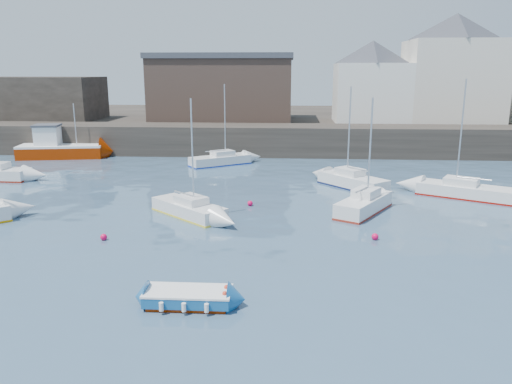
# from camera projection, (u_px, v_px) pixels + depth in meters

# --- Properties ---
(water) EXTENTS (220.00, 220.00, 0.00)m
(water) POSITION_uv_depth(u_px,v_px,m) (234.00, 309.00, 18.21)
(water) COLOR #2D4760
(water) RESTS_ON ground
(quay_wall) EXTENTS (90.00, 5.00, 3.00)m
(quay_wall) POSITION_uv_depth(u_px,v_px,m) (271.00, 140.00, 51.79)
(quay_wall) COLOR #28231E
(quay_wall) RESTS_ON ground
(land_strip) EXTENTS (90.00, 32.00, 2.80)m
(land_strip) POSITION_uv_depth(u_px,v_px,m) (276.00, 123.00, 69.26)
(land_strip) COLOR #28231E
(land_strip) RESTS_ON ground
(bldg_east_a) EXTENTS (13.36, 13.36, 11.80)m
(bldg_east_a) POSITION_uv_depth(u_px,v_px,m) (453.00, 68.00, 55.53)
(bldg_east_a) COLOR beige
(bldg_east_a) RESTS_ON land_strip
(bldg_east_d) EXTENTS (11.14, 11.14, 8.95)m
(bldg_east_d) POSITION_uv_depth(u_px,v_px,m) (371.00, 81.00, 55.98)
(bldg_east_d) COLOR white
(bldg_east_d) RESTS_ON land_strip
(warehouse) EXTENTS (16.40, 10.40, 7.60)m
(warehouse) POSITION_uv_depth(u_px,v_px,m) (223.00, 87.00, 58.73)
(warehouse) COLOR #3D2D26
(warehouse) RESTS_ON land_strip
(bldg_west) EXTENTS (14.00, 8.00, 5.00)m
(bldg_west) POSITION_uv_depth(u_px,v_px,m) (39.00, 98.00, 59.53)
(bldg_west) COLOR #353028
(bldg_west) RESTS_ON land_strip
(blue_dinghy) EXTENTS (3.23, 1.73, 0.61)m
(blue_dinghy) POSITION_uv_depth(u_px,v_px,m) (188.00, 297.00, 18.41)
(blue_dinghy) COLOR #8B2301
(blue_dinghy) RESTS_ON ground
(fishing_boat) EXTENTS (8.51, 4.45, 5.36)m
(fishing_boat) POSITION_uv_depth(u_px,v_px,m) (59.00, 147.00, 49.85)
(fishing_boat) COLOR #8B2301
(fishing_boat) RESTS_ON ground
(sailboat_b) EXTENTS (5.18, 4.93, 6.98)m
(sailboat_b) POSITION_uv_depth(u_px,v_px,m) (189.00, 208.00, 29.88)
(sailboat_b) COLOR silver
(sailboat_b) RESTS_ON ground
(sailboat_c) EXTENTS (4.15, 5.39, 6.94)m
(sailboat_c) POSITION_uv_depth(u_px,v_px,m) (364.00, 204.00, 30.59)
(sailboat_c) COLOR silver
(sailboat_c) RESTS_ON ground
(sailboat_d) EXTENTS (6.44, 4.77, 7.97)m
(sailboat_d) POSITION_uv_depth(u_px,v_px,m) (464.00, 190.00, 34.25)
(sailboat_d) COLOR silver
(sailboat_d) RESTS_ON ground
(sailboat_f) EXTENTS (5.06, 5.51, 7.39)m
(sailboat_f) POSITION_uv_depth(u_px,v_px,m) (352.00, 181.00, 37.09)
(sailboat_f) COLOR silver
(sailboat_f) RESTS_ON ground
(sailboat_h) EXTENTS (5.72, 4.75, 7.34)m
(sailboat_h) POSITION_uv_depth(u_px,v_px,m) (220.00, 160.00, 46.09)
(sailboat_h) COLOR silver
(sailboat_h) RESTS_ON ground
(buoy_near) EXTENTS (0.35, 0.35, 0.35)m
(buoy_near) POSITION_uv_depth(u_px,v_px,m) (104.00, 240.00, 25.66)
(buoy_near) COLOR #D80844
(buoy_near) RESTS_ON ground
(buoy_mid) EXTENTS (0.35, 0.35, 0.35)m
(buoy_mid) POSITION_uv_depth(u_px,v_px,m) (375.00, 240.00, 25.71)
(buoy_mid) COLOR #D80844
(buoy_mid) RESTS_ON ground
(buoy_far) EXTENTS (0.35, 0.35, 0.35)m
(buoy_far) POSITION_uv_depth(u_px,v_px,m) (250.00, 206.00, 32.20)
(buoy_far) COLOR #D80844
(buoy_far) RESTS_ON ground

